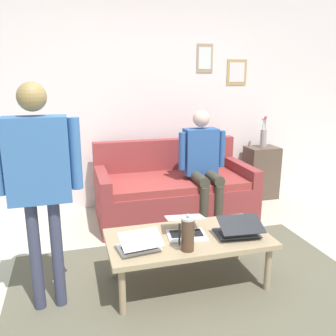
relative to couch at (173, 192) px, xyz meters
name	(u,v)px	position (x,y,z in m)	size (l,w,h in m)	color
ground_plane	(199,294)	(0.25, 1.58, -0.30)	(7.68, 7.68, 0.00)	#B7B59F
area_rug	(192,289)	(0.29, 1.51, -0.30)	(2.82, 1.86, 0.01)	#5A5645
back_wall	(141,100)	(0.25, -0.62, 1.05)	(7.04, 0.11, 2.70)	silver
couch	(173,192)	(0.00, 0.00, 0.00)	(1.78, 0.93, 0.88)	brown
coffee_table	(188,241)	(0.29, 1.41, 0.07)	(1.28, 0.66, 0.41)	#9D8664
laptop_left	(186,229)	(0.30, 1.37, 0.16)	(0.34, 0.36, 0.15)	silver
laptop_center	(238,230)	(-0.09, 1.50, 0.15)	(0.36, 0.33, 0.16)	#28282D
laptop_right	(139,245)	(0.71, 1.53, 0.15)	(0.33, 0.29, 0.14)	silver
french_press	(188,234)	(0.37, 1.63, 0.24)	(0.12, 0.10, 0.28)	#4C3323
side_shelf	(261,172)	(-1.36, -0.35, 0.05)	(0.42, 0.32, 0.71)	brown
flower_vase	(264,136)	(-1.36, -0.35, 0.56)	(0.08, 0.09, 0.43)	#9B8F91
person_standing	(39,171)	(1.36, 1.43, 0.73)	(0.57, 0.19, 1.61)	#393B52
person_seated	(203,160)	(-0.28, 0.23, 0.42)	(0.55, 0.51, 1.28)	#3E392D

